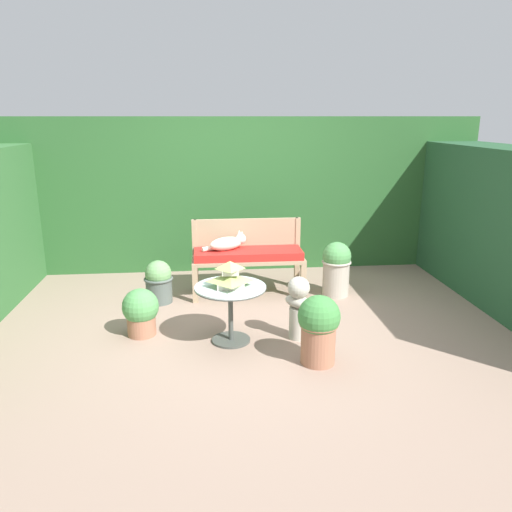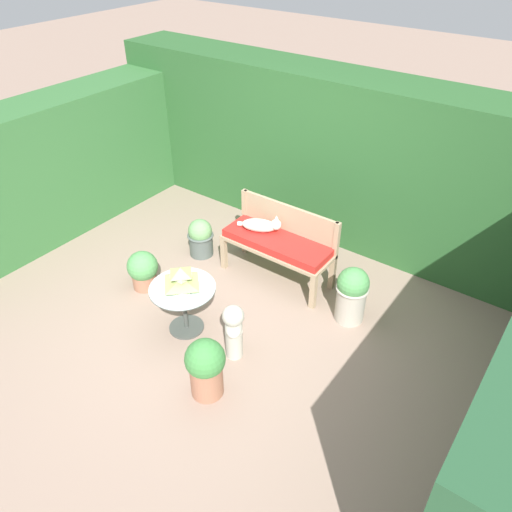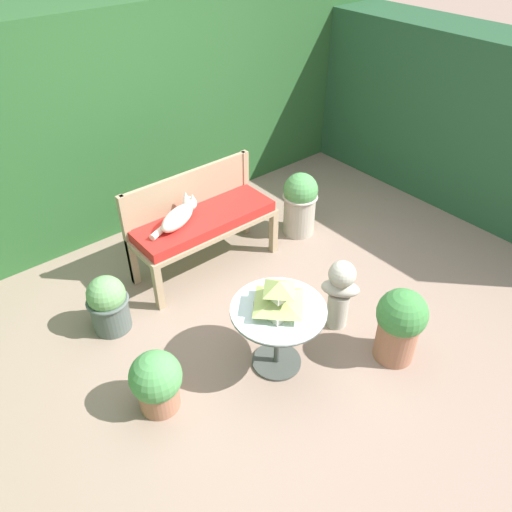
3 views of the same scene
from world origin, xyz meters
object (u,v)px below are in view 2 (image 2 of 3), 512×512
at_px(cat, 261,225).
at_px(patio_table, 183,296).
at_px(potted_plant_table_far, 201,237).
at_px(pagoda_birdhouse, 181,279).
at_px(garden_bench, 277,245).
at_px(potted_plant_table_near, 206,366).
at_px(garden_bust, 234,329).
at_px(potted_plant_bench_right, 143,270).
at_px(potted_plant_path_edge, 352,293).

distance_m(cat, patio_table, 1.27).
bearing_deg(potted_plant_table_far, cat, 12.71).
bearing_deg(pagoda_birdhouse, garden_bench, 77.98).
bearing_deg(garden_bench, patio_table, -102.02).
bearing_deg(garden_bench, potted_plant_table_near, -75.69).
bearing_deg(potted_plant_table_far, potted_plant_table_near, -47.31).
relative_size(potted_plant_table_far, potted_plant_table_near, 0.81).
relative_size(cat, garden_bust, 0.85).
bearing_deg(garden_bench, cat, 175.35).
height_order(pagoda_birdhouse, potted_plant_table_far, pagoda_birdhouse).
bearing_deg(potted_plant_bench_right, potted_plant_path_edge, 22.94).
bearing_deg(potted_plant_table_near, patio_table, 145.23).
bearing_deg(garden_bench, potted_plant_path_edge, -7.18).
bearing_deg(garden_bust, potted_plant_table_far, -166.14).
bearing_deg(pagoda_birdhouse, potted_plant_table_far, 124.54).
distance_m(pagoda_birdhouse, potted_plant_table_near, 0.91).
xyz_separation_m(cat, garden_bust, (0.59, -1.26, -0.28)).
xyz_separation_m(garden_bench, potted_plant_path_edge, (1.00, -0.13, -0.12)).
relative_size(garden_bench, potted_plant_table_near, 2.14).
bearing_deg(potted_plant_path_edge, patio_table, -138.72).
height_order(pagoda_birdhouse, potted_plant_path_edge, pagoda_birdhouse).
bearing_deg(garden_bust, cat, 167.26).
relative_size(cat, potted_plant_bench_right, 1.12).
distance_m(potted_plant_path_edge, potted_plant_table_near, 1.70).
bearing_deg(potted_plant_table_near, pagoda_birdhouse, 145.23).
xyz_separation_m(potted_plant_path_edge, potted_plant_table_near, (-0.56, -1.60, -0.01)).
xyz_separation_m(patio_table, pagoda_birdhouse, (0.00, -0.00, 0.22)).
bearing_deg(cat, garden_bust, -88.75).
xyz_separation_m(garden_bench, potted_plant_table_near, (0.44, -1.73, -0.13)).
bearing_deg(pagoda_birdhouse, potted_plant_bench_right, 165.08).
relative_size(patio_table, potted_plant_table_far, 1.35).
xyz_separation_m(patio_table, potted_plant_table_near, (0.70, -0.49, -0.10)).
bearing_deg(garden_bench, potted_plant_bench_right, -137.25).
relative_size(garden_bench, potted_plant_path_edge, 2.02).
bearing_deg(cat, potted_plant_bench_right, -153.89).
height_order(garden_bench, potted_plant_table_near, potted_plant_table_near).
distance_m(garden_bench, potted_plant_bench_right, 1.51).
xyz_separation_m(garden_bench, garden_bust, (0.36, -1.24, -0.11)).
distance_m(garden_bust, potted_plant_bench_right, 1.48).
xyz_separation_m(garden_bust, potted_plant_table_far, (-1.37, 1.08, -0.09)).
distance_m(patio_table, pagoda_birdhouse, 0.22).
height_order(potted_plant_bench_right, potted_plant_table_far, potted_plant_table_far).
distance_m(patio_table, potted_plant_table_far, 1.32).
height_order(potted_plant_bench_right, potted_plant_table_near, potted_plant_table_near).
xyz_separation_m(cat, potted_plant_path_edge, (1.23, -0.14, -0.28)).
height_order(cat, potted_plant_table_far, cat).
xyz_separation_m(garden_bench, potted_plant_table_far, (-1.01, -0.16, -0.21)).
distance_m(pagoda_birdhouse, potted_plant_path_edge, 1.71).
relative_size(potted_plant_bench_right, potted_plant_table_far, 0.95).
bearing_deg(garden_bench, potted_plant_table_far, -171.15).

